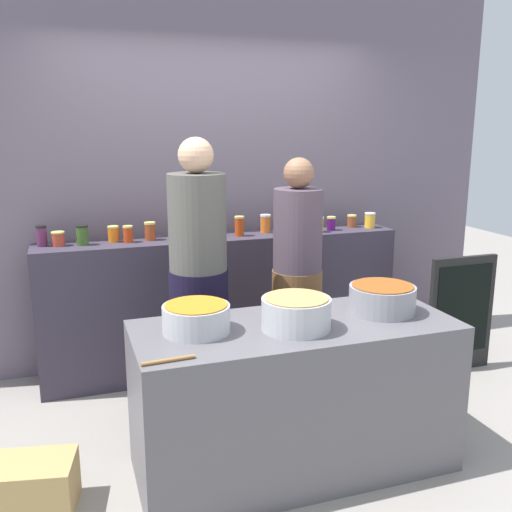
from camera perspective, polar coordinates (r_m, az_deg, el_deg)
The scene contains 28 objects.
ground at distance 3.63m, azimuth 1.87°, elevation -17.62°, with size 12.00×12.00×0.00m, color gray.
storefront_wall at distance 4.52m, azimuth -4.54°, elevation 8.55°, with size 4.80×0.12×3.00m, color slate.
display_shelf at distance 4.37m, azimuth -3.17°, elevation -4.71°, with size 2.70×0.36×1.04m, color #373140.
prep_table at distance 3.18m, azimuth 3.88°, elevation -13.78°, with size 1.70×0.70×0.83m, color #5B585E.
preserve_jar_0 at distance 4.15m, azimuth -20.58°, elevation 1.90°, with size 0.07×0.07×0.14m.
preserve_jar_1 at distance 4.12m, azimuth -19.11°, elevation 1.64°, with size 0.09×0.09×0.10m.
preserve_jar_2 at distance 4.10m, azimuth -16.93°, elevation 2.00°, with size 0.08×0.08×0.14m.
preserve_jar_3 at distance 4.16m, azimuth -14.03°, elevation 2.16°, with size 0.08×0.08×0.11m.
preserve_jar_4 at distance 4.11m, azimuth -12.64°, elevation 2.16°, with size 0.07×0.07×0.12m.
preserve_jar_5 at distance 4.16m, azimuth -10.51°, elevation 2.46°, with size 0.08×0.08×0.13m.
preserve_jar_6 at distance 4.11m, azimuth -7.59°, elevation 2.51°, with size 0.08×0.08×0.14m.
preserve_jar_7 at distance 4.23m, azimuth -5.16°, elevation 2.69°, with size 0.09×0.09×0.11m.
preserve_jar_8 at distance 4.25m, azimuth -1.67°, elevation 3.00°, with size 0.07×0.07×0.15m.
preserve_jar_9 at distance 4.38m, azimuth 0.95°, elevation 3.26°, with size 0.08×0.08×0.14m.
preserve_jar_10 at distance 4.33m, azimuth 3.57°, elevation 3.18°, with size 0.09×0.09×0.15m.
preserve_jar_11 at distance 4.49m, azimuth 4.11°, elevation 3.26°, with size 0.08×0.08×0.11m.
preserve_jar_12 at distance 4.43m, azimuth 6.24°, elevation 3.15°, with size 0.08×0.08×0.12m.
preserve_jar_13 at distance 4.52m, azimuth 7.50°, elevation 3.24°, with size 0.07×0.07×0.11m.
preserve_jar_14 at distance 4.68m, azimuth 9.52°, elevation 3.47°, with size 0.07×0.07×0.10m.
preserve_jar_15 at distance 4.68m, azimuth 11.28°, elevation 3.52°, with size 0.09×0.09×0.12m.
cooking_pot_left at distance 2.89m, azimuth -5.97°, elevation -6.20°, with size 0.34×0.34×0.14m.
cooking_pot_center at distance 2.93m, azimuth 4.02°, elevation -5.71°, with size 0.36×0.36×0.17m.
cooking_pot_right at distance 3.25m, azimuth 12.45°, elevation -4.19°, with size 0.37×0.37×0.16m.
wooden_spoon at distance 2.58m, azimuth -8.71°, elevation -10.23°, with size 0.02×0.02×0.24m, color #9E703D.
cook_with_tongs at distance 3.60m, azimuth -5.70°, elevation -3.85°, with size 0.37×0.37×1.78m.
cook_in_cap at distance 3.88m, azimuth 4.09°, elevation -3.52°, with size 0.34×0.34×1.64m.
bread_crate at distance 3.19m, azimuth -21.85°, elevation -20.56°, with size 0.45×0.29×0.26m, color tan.
chalkboard_sign at distance 4.61m, azimuth 19.75°, elevation -5.43°, with size 0.55×0.05×0.89m.
Camera 1 is at (-1.11, -2.92, 1.84)m, focal length 40.14 mm.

